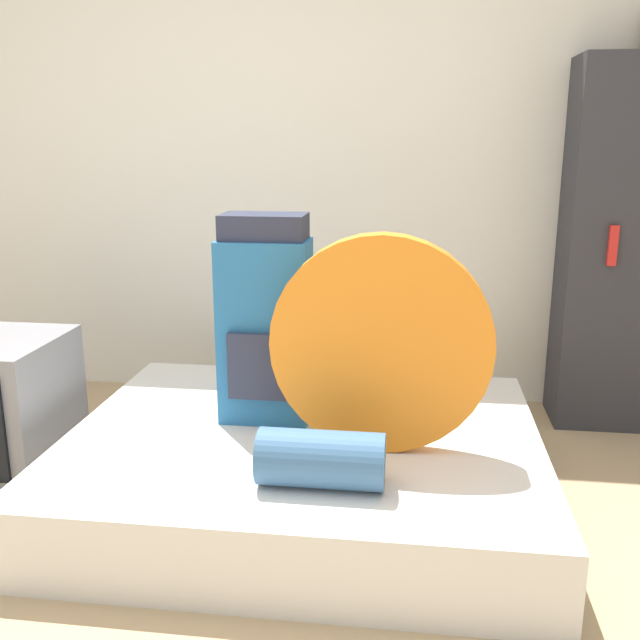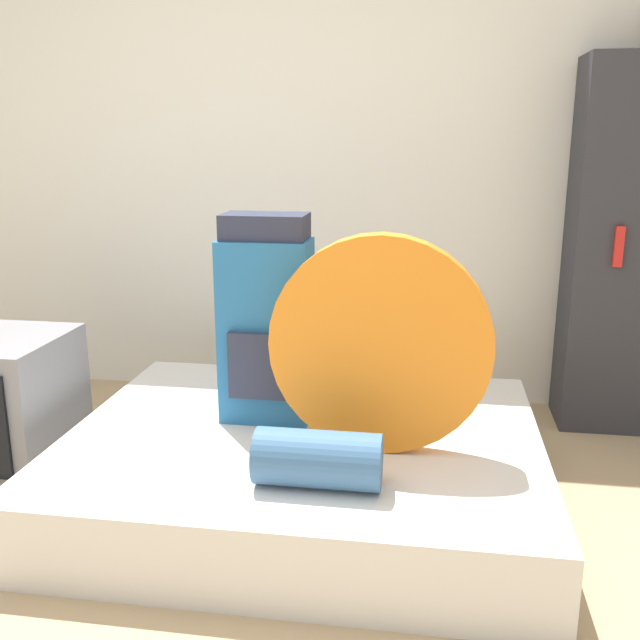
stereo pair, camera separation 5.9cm
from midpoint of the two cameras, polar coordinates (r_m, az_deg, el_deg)
ground_plane at (r=2.30m, az=-9.82°, el=-23.50°), size 16.00×16.00×0.00m
wall_back at (r=3.85m, az=-0.52°, el=12.93°), size 8.00×0.05×2.60m
bed at (r=2.88m, az=-0.66°, el=-11.47°), size 1.82×1.50×0.29m
backpack at (r=2.83m, az=-3.74°, el=-0.14°), size 0.36×0.25×0.83m
tent_bag at (r=2.54m, az=5.50°, el=-2.01°), size 0.80×0.09×0.80m
sleeping_roll at (r=2.37m, az=0.57°, el=-11.06°), size 0.42×0.19×0.19m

